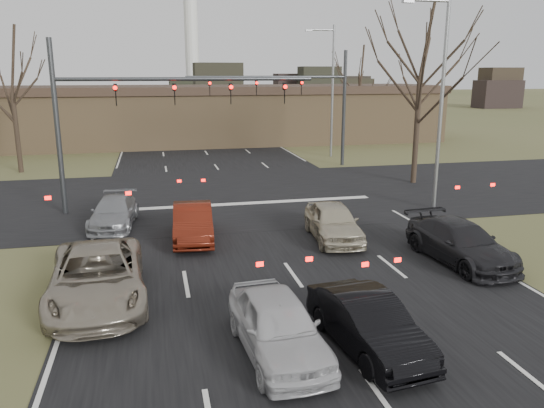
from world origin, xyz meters
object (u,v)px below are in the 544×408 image
Objects in this scene: streetlight_right_far at (330,85)px; mast_arm_near at (130,104)px; car_charcoal_sedan at (461,243)px; car_silver_ahead at (333,222)px; car_silver_suv at (97,277)px; mast_arm_far at (306,95)px; streetlight_right_near at (439,93)px; car_black_hatch at (368,323)px; car_white_sedan at (278,325)px; car_grey_ahead at (114,212)px; car_red_ahead at (193,222)px; building at (219,114)px.

mast_arm_near is at bearing -136.11° from streetlight_right_far.
car_charcoal_sedan is 1.13× the size of car_silver_ahead.
car_silver_suv is (-15.37, -24.79, -4.79)m from streetlight_right_far.
streetlight_right_near is at bearing -78.53° from mast_arm_far.
car_silver_ahead is (2.04, 8.41, 0.06)m from car_black_hatch.
car_black_hatch is at bearing -36.09° from car_silver_suv.
streetlight_right_near is (14.05, -3.00, 0.51)m from mast_arm_near.
car_silver_suv reaches higher than car_white_sedan.
car_grey_ahead is 9.47m from car_silver_ahead.
car_black_hatch reaches higher than car_grey_ahead.
car_charcoal_sedan is (7.69, 4.70, -0.02)m from car_white_sedan.
car_red_ahead is at bearing -66.69° from mast_arm_near.
building is at bearing 95.87° from car_silver_ahead.
streetlight_right_far is 2.32× the size of car_grey_ahead.
mast_arm_near is at bearing 82.46° from car_silver_suv.
mast_arm_near is 2.81× the size of car_grey_ahead.
car_silver_suv reaches higher than car_silver_ahead.
mast_arm_far is (4.18, -15.00, 2.35)m from building.
building is 28.95m from car_grey_ahead.
streetlight_right_near reaches higher than mast_arm_far.
car_silver_ahead is (-6.78, -20.62, -4.85)m from streetlight_right_far.
streetlight_right_far is at bearing -56.35° from building.
streetlight_right_far is at bearing 76.69° from car_silver_ahead.
streetlight_right_far reaches higher than mast_arm_far.
streetlight_right_far is at bearing 51.89° from mast_arm_far.
mast_arm_near is 2.81× the size of car_red_ahead.
mast_arm_far is 1.11× the size of streetlight_right_far.
car_silver_suv is (-0.82, -10.79, -4.28)m from mast_arm_near.
building is at bearing 74.15° from car_silver_suv.
car_silver_ahead reaches higher than car_grey_ahead.
streetlight_right_far is (0.50, 17.00, 0.00)m from streetlight_right_near.
streetlight_right_near is 2.30× the size of car_silver_ahead.
car_white_sedan is at bearing -78.80° from car_red_ahead.
mast_arm_far reaches higher than car_charcoal_sedan.
streetlight_right_far reaches higher than mast_arm_near.
streetlight_right_near is 15.43m from car_black_hatch.
car_white_sedan is at bearing -76.36° from mast_arm_near.
mast_arm_far is 2.58× the size of car_grey_ahead.
car_charcoal_sedan is (-2.78, -7.05, -4.88)m from streetlight_right_near.
car_silver_suv reaches higher than car_black_hatch.
car_silver_ahead is at bearing 130.96° from car_charcoal_sedan.
streetlight_right_far is at bearing 65.80° from car_black_hatch.
streetlight_right_far is at bearing 77.63° from car_charcoal_sedan.
car_silver_suv is (-14.87, -7.79, -4.79)m from streetlight_right_near.
mast_arm_near reaches higher than car_red_ahead.
streetlight_right_far is 1.75× the size of car_silver_suv.
car_charcoal_sedan is at bearing -41.73° from mast_arm_near.
mast_arm_near is 2.79× the size of car_silver_ahead.
car_silver_ahead is at bearing 22.70° from car_silver_suv.
car_grey_ahead is 4.16m from car_red_ahead.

